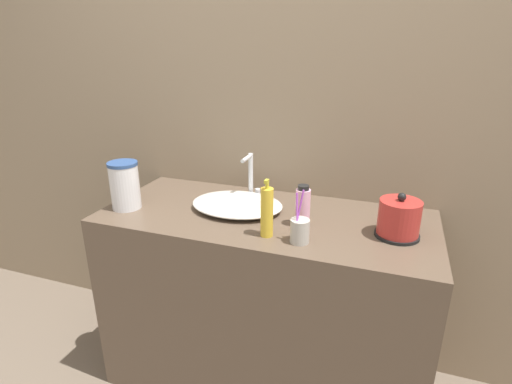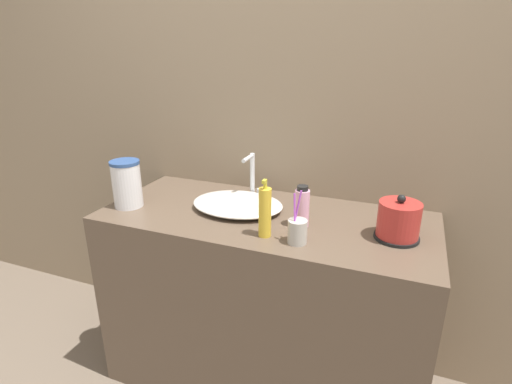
# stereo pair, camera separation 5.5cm
# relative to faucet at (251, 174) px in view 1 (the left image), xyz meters

# --- Properties ---
(wall_back) EXTENTS (6.00, 0.04, 2.60)m
(wall_back) POSITION_rel_faucet_xyz_m (0.13, 0.14, 0.32)
(wall_back) COLOR gray
(wall_back) RESTS_ON ground_plane
(vanity_counter) EXTENTS (1.40, 0.61, 0.86)m
(vanity_counter) POSITION_rel_faucet_xyz_m (0.13, -0.19, -0.54)
(vanity_counter) COLOR brown
(vanity_counter) RESTS_ON ground_plane
(sink_basin) EXTENTS (0.40, 0.31, 0.05)m
(sink_basin) POSITION_rel_faucet_xyz_m (-0.01, -0.16, -0.09)
(sink_basin) COLOR silver
(sink_basin) RESTS_ON vanity_counter
(faucet) EXTENTS (0.06, 0.12, 0.21)m
(faucet) POSITION_rel_faucet_xyz_m (0.00, 0.00, 0.00)
(faucet) COLOR silver
(faucet) RESTS_ON vanity_counter
(electric_kettle) EXTENTS (0.17, 0.17, 0.17)m
(electric_kettle) POSITION_rel_faucet_xyz_m (0.66, -0.21, -0.05)
(electric_kettle) COLOR black
(electric_kettle) RESTS_ON vanity_counter
(toothbrush_cup) EXTENTS (0.07, 0.07, 0.20)m
(toothbrush_cup) POSITION_rel_faucet_xyz_m (0.33, -0.38, -0.07)
(toothbrush_cup) COLOR #B7B2A8
(toothbrush_cup) RESTS_ON vanity_counter
(lotion_bottle) EXTENTS (0.05, 0.05, 0.23)m
(lotion_bottle) POSITION_rel_faucet_xyz_m (0.20, -0.37, -0.02)
(lotion_bottle) COLOR gold
(lotion_bottle) RESTS_ON vanity_counter
(shampoo_bottle) EXTENTS (0.06, 0.06, 0.17)m
(shampoo_bottle) POSITION_rel_faucet_xyz_m (0.30, -0.23, -0.03)
(shampoo_bottle) COLOR #EAA8C6
(shampoo_bottle) RESTS_ON vanity_counter
(water_pitcher) EXTENTS (0.13, 0.13, 0.21)m
(water_pitcher) POSITION_rel_faucet_xyz_m (-0.47, -0.31, -0.01)
(water_pitcher) COLOR silver
(water_pitcher) RESTS_ON vanity_counter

